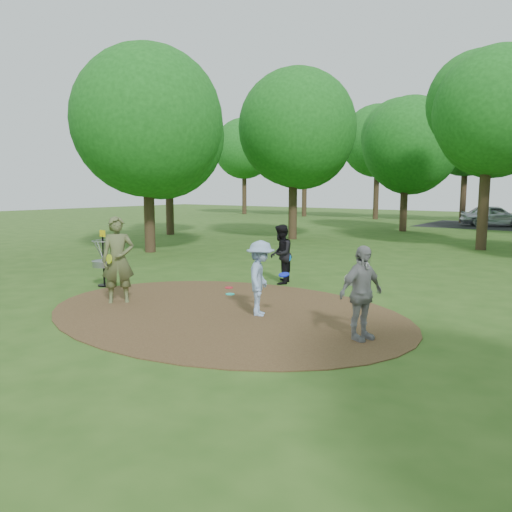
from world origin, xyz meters
The scene contains 11 objects.
ground centered at (0.00, 0.00, 0.00)m, with size 100.00×100.00×0.00m, color #2D5119.
dirt_clearing centered at (0.00, 0.00, 0.01)m, with size 8.40×8.40×0.02m, color #47301C.
player_observer_with_disc centered at (-2.55, -0.75, 1.01)m, with size 0.85×0.88×2.03m.
player_throwing_with_disc centered at (0.81, 0.25, 0.80)m, with size 1.18×1.19×1.60m.
player_walking_with_disc centered at (-0.80, 3.46, 0.83)m, with size 0.90×0.99×1.67m.
player_waiting_with_disc centered at (3.23, -0.09, 0.85)m, with size 0.71×1.07×1.69m.
disc_ground_cyan centered at (-0.97, 1.42, 0.03)m, with size 0.22×0.22×0.02m, color #1AD0B5.
disc_ground_red centered at (-1.52, 2.05, 0.03)m, with size 0.22×0.22×0.02m, color red.
car_left centered at (-0.28, 29.50, 0.74)m, with size 1.75×4.34×1.48m, color #B8BAC0.
disc_golf_basket centered at (-4.50, 0.30, 0.87)m, with size 0.63×0.63×1.54m.
tree_ring centered at (1.69, 10.10, 5.23)m, with size 36.79×45.96×9.49m.
Camera 1 is at (6.80, -8.10, 2.69)m, focal length 35.00 mm.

